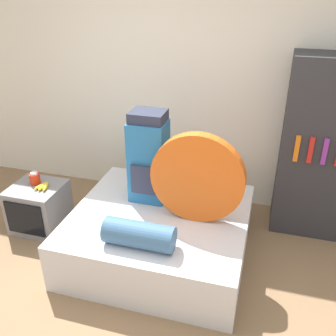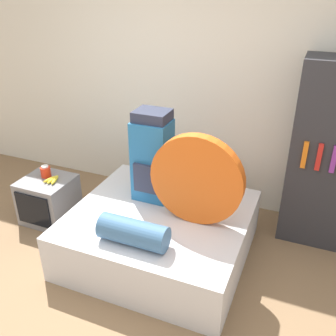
# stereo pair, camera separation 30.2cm
# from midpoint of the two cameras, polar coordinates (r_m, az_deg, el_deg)

# --- Properties ---
(ground_plane) EXTENTS (16.00, 16.00, 0.00)m
(ground_plane) POSITION_cam_midpoint_polar(r_m,az_deg,el_deg) (3.00, -11.51, -22.67)
(ground_plane) COLOR #846647
(wall_back) EXTENTS (8.00, 0.05, 2.60)m
(wall_back) POSITION_cam_midpoint_polar(r_m,az_deg,el_deg) (3.93, -0.05, 12.87)
(wall_back) COLOR silver
(wall_back) RESTS_ON ground_plane
(bed) EXTENTS (1.50, 1.41, 0.44)m
(bed) POSITION_cam_midpoint_polar(r_m,az_deg,el_deg) (3.40, -3.80, -10.01)
(bed) COLOR silver
(bed) RESTS_ON ground_plane
(backpack) EXTENTS (0.32, 0.30, 0.83)m
(backpack) POSITION_cam_midpoint_polar(r_m,az_deg,el_deg) (3.31, -5.60, 1.48)
(backpack) COLOR #23669E
(backpack) RESTS_ON bed
(tent_bag) EXTENTS (0.77, 0.10, 0.77)m
(tent_bag) POSITION_cam_midpoint_polar(r_m,az_deg,el_deg) (3.00, 1.65, -1.66)
(tent_bag) COLOR #E05B19
(tent_bag) RESTS_ON bed
(sleeping_roll) EXTENTS (0.54, 0.20, 0.20)m
(sleeping_roll) POSITION_cam_midpoint_polar(r_m,az_deg,el_deg) (2.87, -7.49, -10.12)
(sleeping_roll) COLOR #3D668E
(sleeping_roll) RESTS_ON bed
(television) EXTENTS (0.49, 0.48, 0.46)m
(television) POSITION_cam_midpoint_polar(r_m,az_deg,el_deg) (3.99, -21.15, -5.65)
(television) COLOR gray
(television) RESTS_ON ground_plane
(canister) EXTENTS (0.10, 0.10, 0.12)m
(canister) POSITION_cam_midpoint_polar(r_m,az_deg,el_deg) (3.90, -21.75, -1.54)
(canister) COLOR red
(canister) RESTS_ON television
(banana_bunch) EXTENTS (0.13, 0.18, 0.04)m
(banana_bunch) POSITION_cam_midpoint_polar(r_m,az_deg,el_deg) (3.82, -20.63, -2.66)
(banana_bunch) COLOR yellow
(banana_bunch) RESTS_ON television
(bookshelf) EXTENTS (0.72, 0.43, 1.71)m
(bookshelf) POSITION_cam_midpoint_polar(r_m,az_deg,el_deg) (3.66, 20.18, 2.62)
(bookshelf) COLOR #2D2D33
(bookshelf) RESTS_ON ground_plane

